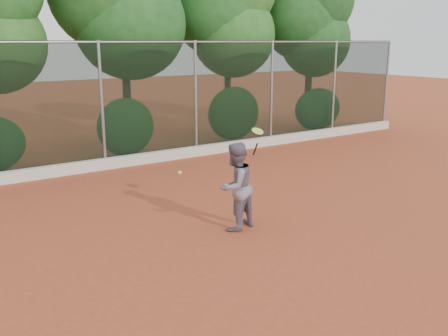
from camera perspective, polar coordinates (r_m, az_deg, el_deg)
ground at (r=8.64m, az=3.76°, el=-9.43°), size 80.00×80.00×0.00m
concrete_curb at (r=14.32m, az=-13.14°, el=0.51°), size 24.00×0.20×0.30m
tennis_player at (r=9.32m, az=1.31°, el=-2.14°), size 0.97×0.85×1.67m
chainlink_fence at (r=14.19m, az=-13.80°, el=7.36°), size 24.09×0.09×3.50m
foliage_backdrop at (r=15.84m, az=-18.94°, el=16.93°), size 23.70×3.63×7.55m
tennis_racket at (r=9.32m, az=3.84°, el=3.98°), size 0.28×0.26×0.55m
tennis_ball_in_flight at (r=8.10m, az=-5.08°, el=-0.54°), size 0.07×0.07×0.07m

